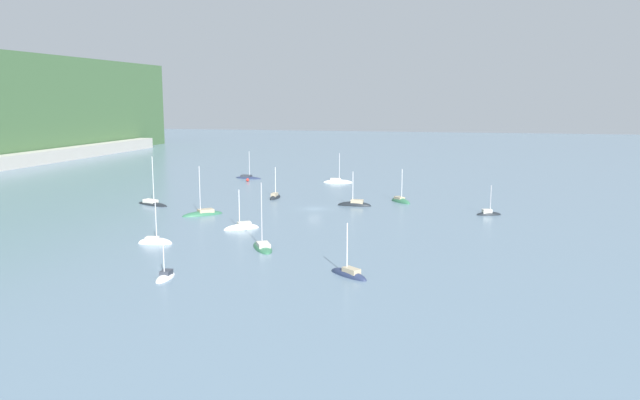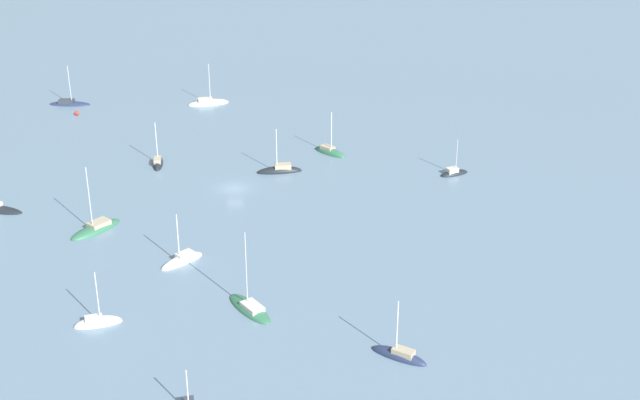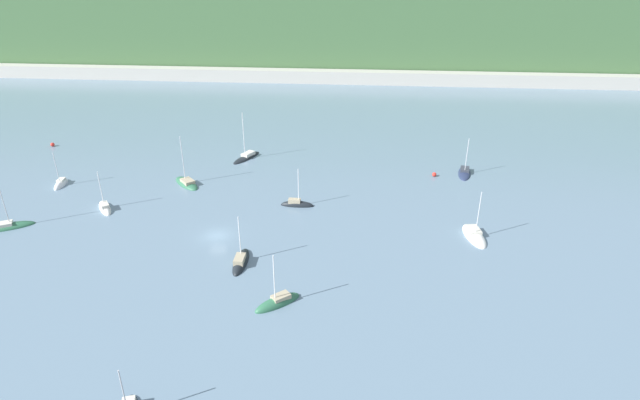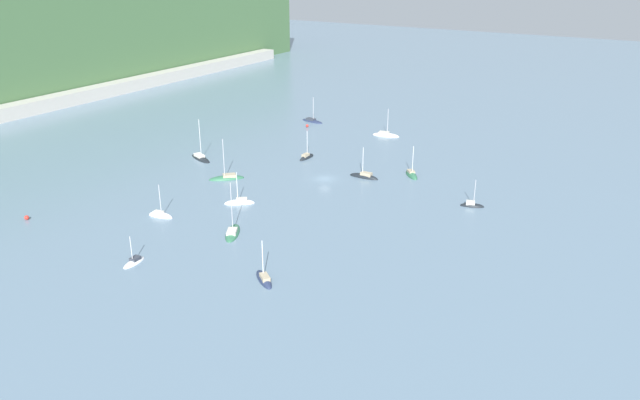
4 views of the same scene
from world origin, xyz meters
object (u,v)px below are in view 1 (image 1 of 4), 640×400
at_px(sailboat_0, 242,228).
at_px(sailboat_10, 152,204).
at_px(mooring_buoy_0, 248,180).
at_px(sailboat_1, 203,214).
at_px(sailboat_7, 155,243).
at_px(sailboat_12, 165,277).
at_px(sailboat_2, 401,202).
at_px(sailboat_4, 355,205).
at_px(sailboat_5, 275,198).
at_px(sailboat_8, 263,248).
at_px(sailboat_6, 489,214).
at_px(sailboat_9, 338,182).
at_px(sailboat_11, 349,275).
at_px(sailboat_3, 248,178).

xyz_separation_m(sailboat_0, sailboat_10, (18.98, 27.05, 0.03)).
bearing_deg(mooring_buoy_0, sailboat_1, -170.27).
bearing_deg(sailboat_7, sailboat_12, -67.96).
relative_size(sailboat_0, sailboat_2, 0.96).
height_order(sailboat_4, sailboat_5, sailboat_4).
distance_m(sailboat_4, sailboat_8, 40.73).
xyz_separation_m(sailboat_6, sailboat_9, (39.01, 37.86, -0.03)).
xyz_separation_m(sailboat_0, sailboat_4, (27.66, -14.85, 0.01)).
distance_m(sailboat_1, sailboat_2, 42.91).
bearing_deg(sailboat_6, sailboat_10, 165.52).
xyz_separation_m(sailboat_1, sailboat_12, (-40.86, -12.97, -0.00)).
bearing_deg(sailboat_9, mooring_buoy_0, 178.56).
bearing_deg(sailboat_5, sailboat_0, -171.49).
xyz_separation_m(sailboat_1, mooring_buoy_0, (48.30, 8.28, 0.33)).
relative_size(sailboat_1, sailboat_2, 1.26).
xyz_separation_m(sailboat_10, mooring_buoy_0, (39.91, -6.90, 0.30)).
bearing_deg(sailboat_8, sailboat_4, -39.03).
height_order(sailboat_9, sailboat_11, sailboat_9).
bearing_deg(mooring_buoy_0, sailboat_2, -119.04).
height_order(sailboat_0, sailboat_5, sailboat_5).
height_order(sailboat_1, sailboat_11, sailboat_1).
height_order(sailboat_3, sailboat_8, sailboat_8).
bearing_deg(sailboat_9, sailboat_3, 164.19).
bearing_deg(mooring_buoy_0, sailboat_5, -148.38).
bearing_deg(sailboat_9, sailboat_10, -135.14).
distance_m(sailboat_8, mooring_buoy_0, 76.74).
relative_size(sailboat_7, sailboat_9, 0.89).
xyz_separation_m(sailboat_2, sailboat_12, (-64.78, 22.65, 0.01)).
relative_size(sailboat_0, sailboat_6, 1.21).
relative_size(sailboat_2, mooring_buoy_0, 9.56).
relative_size(sailboat_4, sailboat_12, 1.45).
height_order(sailboat_5, sailboat_10, sailboat_10).
distance_m(sailboat_0, sailboat_6, 47.94).
bearing_deg(sailboat_10, sailboat_9, 77.76).
height_order(sailboat_2, sailboat_4, sailboat_2).
relative_size(sailboat_3, mooring_buoy_0, 9.69).
bearing_deg(sailboat_10, sailboat_6, 27.01).
distance_m(sailboat_10, mooring_buoy_0, 40.50).
bearing_deg(sailboat_10, sailboat_7, -37.81).
height_order(sailboat_3, sailboat_5, sailboat_3).
relative_size(sailboat_5, sailboat_9, 0.91).
distance_m(sailboat_1, sailboat_4, 31.71).
bearing_deg(sailboat_8, sailboat_11, -156.03).
relative_size(sailboat_5, sailboat_7, 1.03).
distance_m(sailboat_6, sailboat_10, 69.09).
relative_size(sailboat_3, sailboat_6, 1.28).
distance_m(sailboat_3, mooring_buoy_0, 6.69).
bearing_deg(sailboat_9, sailboat_0, -103.18).
distance_m(sailboat_0, sailboat_10, 33.05).
distance_m(sailboat_9, sailboat_12, 92.63).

